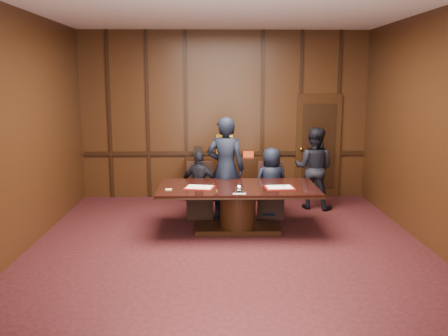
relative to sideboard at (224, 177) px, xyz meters
name	(u,v)px	position (x,y,z in m)	size (l,w,h in m)	color
room	(234,135)	(0.07, -3.12, 1.24)	(7.00, 7.04, 3.50)	black
sideboard	(224,177)	(0.00, 0.00, 0.00)	(1.60, 0.45, 1.54)	black
conference_table	(238,201)	(0.17, -2.16, 0.02)	(2.62, 1.32, 0.76)	black
folder_left	(199,187)	(-0.45, -2.26, 0.28)	(0.51, 0.41, 0.02)	#9F0E0F
folder_right	(279,187)	(0.85, -2.29, 0.28)	(0.48, 0.36, 0.02)	#9F0E0F
inkstand	(239,189)	(0.17, -2.61, 0.33)	(0.20, 0.14, 0.12)	white
notepad	(169,189)	(-0.94, -2.39, 0.28)	(0.10, 0.07, 0.01)	#F3DE76
chair_left	(200,201)	(-0.48, -1.28, -0.19)	(0.49, 0.49, 0.99)	black
chair_right	(271,200)	(0.83, -1.28, -0.19)	(0.53, 0.53, 0.99)	black
signatory_left	(200,185)	(-0.48, -1.36, 0.12)	(0.71, 0.30, 1.22)	black
signatory_right	(271,183)	(0.82, -1.36, 0.16)	(0.63, 0.41, 1.29)	black
witness_left	(226,168)	(-0.01, -1.45, 0.44)	(0.68, 0.44, 1.86)	black
witness_right	(314,168)	(1.73, -0.74, 0.31)	(0.77, 0.60, 1.59)	black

